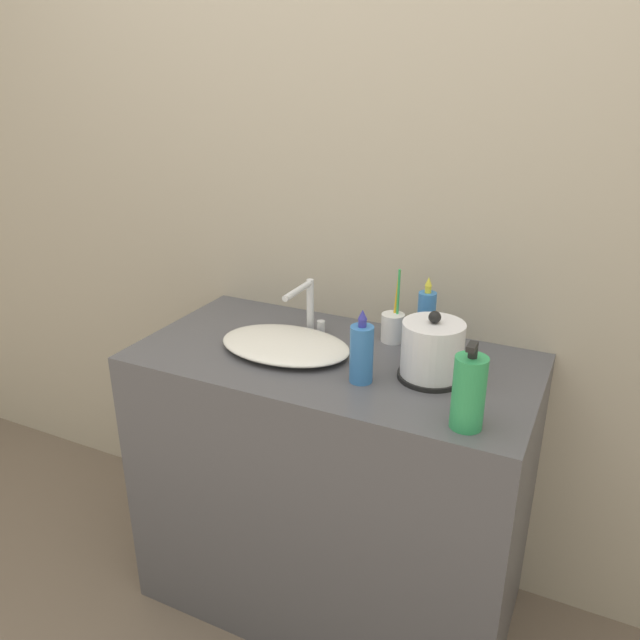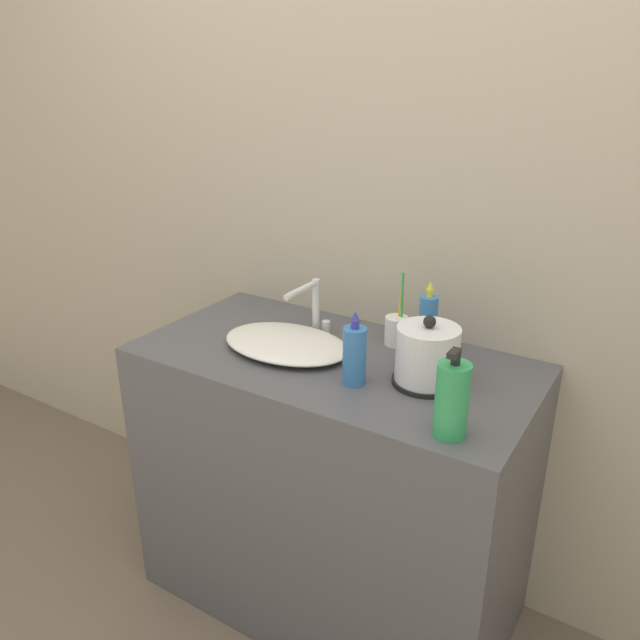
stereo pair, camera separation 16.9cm
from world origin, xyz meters
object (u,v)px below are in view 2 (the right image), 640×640
object	(u,v)px
lotion_bottle	(452,399)
mouthwash_bottle	(427,326)
electric_kettle	(427,358)
shampoo_bottle	(354,355)
faucet	(313,304)
toothbrush_cup	(397,329)

from	to	relation	value
lotion_bottle	mouthwash_bottle	xyz separation A→B (m)	(-0.20, 0.34, 0.00)
electric_kettle	shampoo_bottle	distance (m)	0.18
faucet	lotion_bottle	distance (m)	0.62
electric_kettle	shampoo_bottle	xyz separation A→B (m)	(-0.15, -0.09, 0.01)
toothbrush_cup	mouthwash_bottle	bearing A→B (deg)	-18.36
electric_kettle	toothbrush_cup	world-z (taller)	toothbrush_cup
electric_kettle	toothbrush_cup	size ratio (longest dim) A/B	0.83
mouthwash_bottle	shampoo_bottle	bearing A→B (deg)	-111.33
shampoo_bottle	mouthwash_bottle	xyz separation A→B (m)	(0.09, 0.24, 0.01)
electric_kettle	mouthwash_bottle	xyz separation A→B (m)	(-0.06, 0.14, 0.02)
toothbrush_cup	shampoo_bottle	distance (m)	0.27
lotion_bottle	toothbrush_cup	bearing A→B (deg)	129.35
faucet	lotion_bottle	world-z (taller)	lotion_bottle
faucet	toothbrush_cup	world-z (taller)	toothbrush_cup
toothbrush_cup	mouthwash_bottle	world-z (taller)	same
electric_kettle	lotion_bottle	world-z (taller)	lotion_bottle
faucet	toothbrush_cup	bearing A→B (deg)	15.71
lotion_bottle	shampoo_bottle	xyz separation A→B (m)	(-0.29, 0.10, -0.01)
shampoo_bottle	mouthwash_bottle	distance (m)	0.25
toothbrush_cup	shampoo_bottle	world-z (taller)	toothbrush_cup
toothbrush_cup	lotion_bottle	bearing A→B (deg)	-50.65
electric_kettle	shampoo_bottle	world-z (taller)	shampoo_bottle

